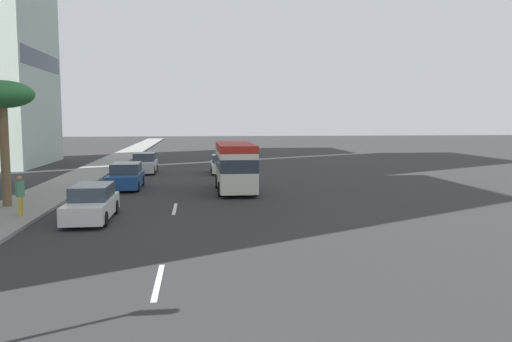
# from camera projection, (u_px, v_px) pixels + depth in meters

# --- Properties ---
(ground_plane) EXTENTS (198.00, 198.00, 0.00)m
(ground_plane) POSITION_uv_depth(u_px,v_px,m) (180.00, 187.00, 33.43)
(ground_plane) COLOR #2D2D30
(sidewalk_right) EXTENTS (162.00, 3.35, 0.15)m
(sidewalk_right) POSITION_uv_depth(u_px,v_px,m) (60.00, 188.00, 32.53)
(sidewalk_right) COLOR gray
(sidewalk_right) RESTS_ON ground_plane
(lane_stripe_mid) EXTENTS (3.20, 0.16, 0.01)m
(lane_stripe_mid) POSITION_uv_depth(u_px,v_px,m) (158.00, 282.00, 13.99)
(lane_stripe_mid) COLOR silver
(lane_stripe_mid) RESTS_ON ground_plane
(lane_stripe_far) EXTENTS (3.20, 0.16, 0.01)m
(lane_stripe_far) POSITION_uv_depth(u_px,v_px,m) (175.00, 209.00, 25.33)
(lane_stripe_far) COLOR silver
(lane_stripe_far) RESTS_ON ground_plane
(car_lead) EXTENTS (4.71, 1.80, 1.55)m
(car_lead) POSITION_uv_depth(u_px,v_px,m) (92.00, 203.00, 22.52)
(car_lead) COLOR white
(car_lead) RESTS_ON ground_plane
(car_second) EXTENTS (4.06, 1.92, 1.55)m
(car_second) POSITION_uv_depth(u_px,v_px,m) (223.00, 165.00, 41.69)
(car_second) COLOR white
(car_second) RESTS_ON ground_plane
(minibus_third) EXTENTS (6.27, 2.29, 2.95)m
(minibus_third) POSITION_uv_depth(u_px,v_px,m) (235.00, 165.00, 31.20)
(minibus_third) COLOR silver
(minibus_third) RESTS_ON ground_plane
(car_fourth) EXTENTS (4.65, 1.95, 1.63)m
(car_fourth) POSITION_uv_depth(u_px,v_px,m) (126.00, 176.00, 32.68)
(car_fourth) COLOR #1E478C
(car_fourth) RESTS_ON ground_plane
(car_fifth) EXTENTS (4.32, 1.88, 1.67)m
(car_fifth) POSITION_uv_depth(u_px,v_px,m) (145.00, 164.00, 42.00)
(car_fifth) COLOR silver
(car_fifth) RESTS_ON ground_plane
(pedestrian_by_tree) EXTENTS (0.37, 0.39, 1.81)m
(pedestrian_by_tree) POSITION_uv_depth(u_px,v_px,m) (20.00, 194.00, 22.50)
(pedestrian_by_tree) COLOR gold
(pedestrian_by_tree) RESTS_ON sidewalk_right
(palm_tree) EXTENTS (2.99, 2.99, 6.17)m
(palm_tree) POSITION_uv_depth(u_px,v_px,m) (2.00, 99.00, 24.82)
(palm_tree) COLOR brown
(palm_tree) RESTS_ON sidewalk_right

